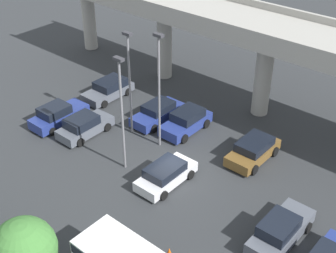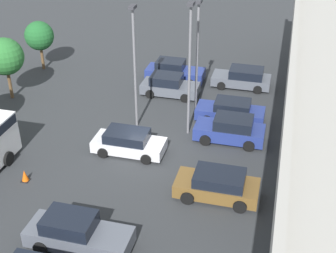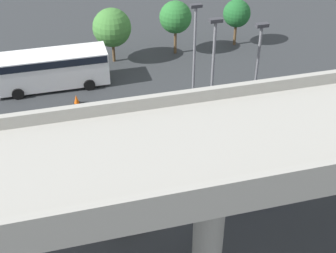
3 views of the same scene
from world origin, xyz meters
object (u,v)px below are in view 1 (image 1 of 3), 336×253
parked_car_2 (158,113)px  parked_car_3 (186,121)px  lamp_post_near_aisle (159,84)px  parked_car_4 (166,174)px  parked_car_6 (280,231)px  lamp_post_by_overpass (129,77)px  parked_car_1 (84,126)px  parked_car_5 (253,150)px  parked_car_0 (58,115)px  traffic_cone (169,253)px  lamp_post_mid_lot (122,107)px  parked_car_8 (109,89)px  tree_front_right (24,249)px

parked_car_2 → parked_car_3: parked_car_3 is taller
lamp_post_near_aisle → parked_car_4: bearing=-43.4°
parked_car_6 → lamp_post_by_overpass: 14.81m
parked_car_2 → parked_car_1: bearing=-29.6°
parked_car_5 → parked_car_6: size_ratio=0.90×
parked_car_4 → parked_car_5: bearing=-26.1°
parked_car_0 → parked_car_4: bearing=-90.4°
traffic_cone → lamp_post_mid_lot: bearing=151.1°
parked_car_4 → parked_car_6: (8.13, 0.29, 0.07)m
parked_car_3 → parked_car_0: bearing=-55.2°
parked_car_6 → lamp_post_mid_lot: 12.05m
parked_car_6 → parked_car_8: 20.07m
parked_car_1 → traffic_cone: parked_car_1 is taller
parked_car_4 → parked_car_6: parked_car_6 is taller
parked_car_1 → lamp_post_near_aisle: bearing=-63.4°
parked_car_8 → tree_front_right: 20.18m
lamp_post_by_overpass → tree_front_right: size_ratio=1.75×
parked_car_3 → lamp_post_mid_lot: (-0.29, -6.30, 3.97)m
parked_car_4 → traffic_cone: 6.29m
parked_car_1 → parked_car_4: 8.40m
tree_front_right → parked_car_1: bearing=128.7°
lamp_post_near_aisle → parked_car_3: bearing=85.0°
parked_car_5 → lamp_post_near_aisle: 7.96m
parked_car_8 → lamp_post_by_overpass: lamp_post_by_overpass is taller
parked_car_8 → lamp_post_near_aisle: (8.07, -2.58, 4.26)m
parked_car_3 → parked_car_8: 8.31m
parked_car_1 → parked_car_5: bearing=-63.9°
parked_car_3 → tree_front_right: bearing=11.7°
parked_car_1 → parked_car_5: size_ratio=0.98×
tree_front_right → traffic_cone: 7.61m
parked_car_1 → lamp_post_mid_lot: bearing=-99.9°
tree_front_right → parked_car_5: bearing=81.7°
parked_car_1 → lamp_post_mid_lot: 6.61m
parked_car_5 → lamp_post_near_aisle: (-6.07, -2.92, 4.24)m
parked_car_5 → tree_front_right: (-2.42, -16.62, 2.25)m
parked_car_2 → parked_car_8: 5.71m
parked_car_0 → parked_car_5: (14.01, 5.84, -0.01)m
parked_car_2 → parked_car_4: 7.74m
parked_car_0 → parked_car_1: bearing=-83.7°
parked_car_2 → lamp_post_by_overpass: (-0.38, -2.52, 3.97)m
lamp_post_mid_lot → lamp_post_near_aisle: bearing=89.2°
parked_car_2 → traffic_cone: parked_car_2 is taller
lamp_post_near_aisle → tree_front_right: bearing=-75.1°
parked_car_2 → parked_car_4: parked_car_2 is taller
lamp_post_by_overpass → parked_car_8: bearing=153.4°
parked_car_0 → lamp_post_near_aisle: (7.94, 2.91, 4.24)m
lamp_post_by_overpass → parked_car_6: bearing=-10.6°
parked_car_6 → lamp_post_by_overpass: size_ratio=0.61×
parked_car_0 → parked_car_8: 5.50m
parked_car_6 → parked_car_3: bearing=63.6°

